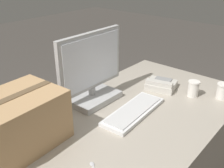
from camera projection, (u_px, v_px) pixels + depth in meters
name	position (u px, v px, depth m)	size (l,w,h in m)	color
monitor	(92.00, 74.00, 1.61)	(0.50, 0.25, 0.44)	#B7B7B7
keyboard	(134.00, 111.00, 1.53)	(0.47, 0.19, 0.03)	silver
desk_phone	(161.00, 85.00, 1.82)	(0.21, 0.23, 0.07)	beige
paper_cup_left	(193.00, 89.00, 1.70)	(0.07, 0.07, 0.11)	white
paper_cup_right	(223.00, 91.00, 1.68)	(0.08, 0.08, 0.10)	white
cardboard_box	(16.00, 122.00, 1.22)	(0.44, 0.33, 0.26)	tan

